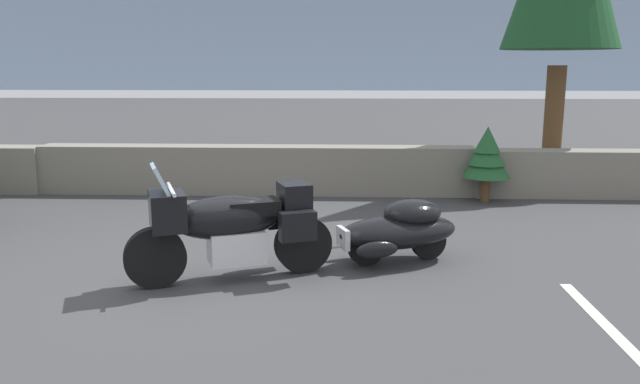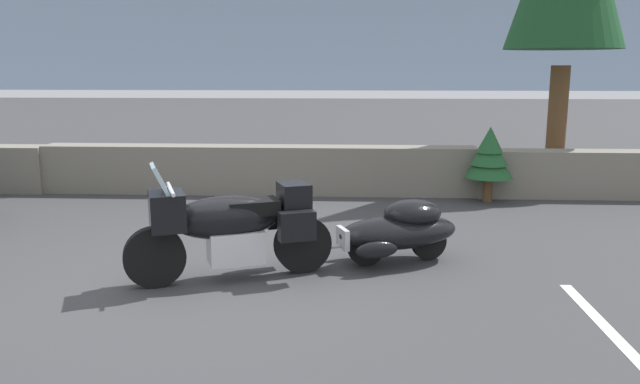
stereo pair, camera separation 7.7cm
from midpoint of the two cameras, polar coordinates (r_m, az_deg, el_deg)
The scene contains 7 objects.
ground_plane at distance 7.01m, azimuth -11.42°, elevation -8.47°, with size 80.00×80.00×0.00m, color #38383A.
stone_guard_wall at distance 11.80m, azimuth -5.76°, elevation 1.93°, with size 24.00×0.62×0.89m.
distant_ridgeline at distance 101.67m, azimuth 2.08°, elevation 14.48°, with size 240.00×80.00×16.00m, color #7F93AD.
touring_motorcycle at distance 7.04m, azimuth -7.78°, elevation -2.95°, with size 2.21×1.22×1.33m.
car_shaped_trailer at distance 7.70m, azimuth 7.41°, elevation -3.34°, with size 2.19×1.19×0.76m.
pine_sapling_near at distance 11.39m, azimuth 15.17°, elevation 3.23°, with size 0.83×0.83×1.31m.
parking_stripe_marker at distance 5.90m, azimuth 27.02°, elevation -13.35°, with size 0.12×3.60×0.01m, color silver.
Camera 2 is at (1.74, -6.38, 2.34)m, focal length 35.61 mm.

